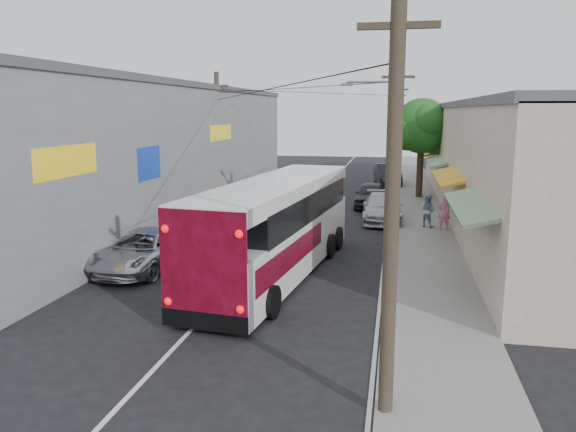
% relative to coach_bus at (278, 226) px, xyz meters
% --- Properties ---
extents(ground, '(120.00, 120.00, 0.00)m').
position_rel_coach_bus_xyz_m(ground, '(-1.21, -6.87, -1.76)').
color(ground, black).
rests_on(ground, ground).
extents(sidewalk, '(3.00, 80.00, 0.12)m').
position_rel_coach_bus_xyz_m(sidewalk, '(5.29, 13.13, -1.70)').
color(sidewalk, slate).
rests_on(sidewalk, ground).
extents(building_right, '(7.09, 40.00, 6.25)m').
position_rel_coach_bus_xyz_m(building_right, '(9.78, 15.13, 1.39)').
color(building_right, beige).
rests_on(building_right, ground).
extents(building_left, '(7.20, 36.00, 7.25)m').
position_rel_coach_bus_xyz_m(building_left, '(-9.71, 11.13, 1.89)').
color(building_left, gray).
rests_on(building_left, ground).
extents(utility_poles, '(11.80, 45.28, 8.00)m').
position_rel_coach_bus_xyz_m(utility_poles, '(1.91, 13.46, 2.37)').
color(utility_poles, '#473828').
rests_on(utility_poles, ground).
extents(street_tree, '(4.40, 4.00, 6.60)m').
position_rel_coach_bus_xyz_m(street_tree, '(5.66, 19.15, 2.91)').
color(street_tree, '#3F2B19').
rests_on(street_tree, ground).
extents(coach_bus, '(3.80, 11.98, 3.40)m').
position_rel_coach_bus_xyz_m(coach_bus, '(0.00, 0.00, 0.00)').
color(coach_bus, white).
rests_on(coach_bus, ground).
extents(jeepney, '(2.71, 5.29, 1.43)m').
position_rel_coach_bus_xyz_m(jeepney, '(-5.01, -0.20, -1.04)').
color(jeepney, silver).
rests_on(jeepney, ground).
extents(parked_suv, '(2.23, 5.05, 1.44)m').
position_rel_coach_bus_xyz_m(parked_suv, '(3.39, 10.65, -1.04)').
color(parked_suv, '#ABAAB3').
rests_on(parked_suv, ground).
extents(parked_car_mid, '(1.91, 4.47, 1.50)m').
position_rel_coach_bus_xyz_m(parked_car_mid, '(2.59, 15.11, -1.01)').
color(parked_car_mid, '#28282D').
rests_on(parked_car_mid, ground).
extents(parked_car_far, '(2.40, 5.16, 1.64)m').
position_rel_coach_bus_xyz_m(parked_car_far, '(3.39, 25.80, -0.94)').
color(parked_car_far, black).
rests_on(parked_car_far, ground).
extents(pedestrian_near, '(0.63, 0.44, 1.67)m').
position_rel_coach_bus_xyz_m(pedestrian_near, '(6.39, 8.62, -0.80)').
color(pedestrian_near, pink).
rests_on(pedestrian_near, sidewalk).
extents(pedestrian_far, '(0.99, 0.94, 1.62)m').
position_rel_coach_bus_xyz_m(pedestrian_far, '(5.63, 9.07, -0.83)').
color(pedestrian_far, '#85A4C2').
rests_on(pedestrian_far, sidewalk).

